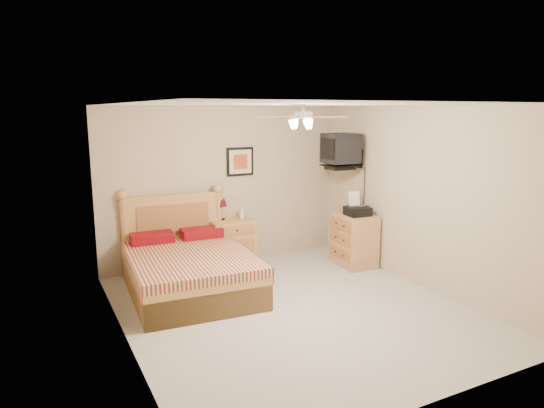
# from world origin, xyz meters

# --- Properties ---
(floor) EXTENTS (4.50, 4.50, 0.00)m
(floor) POSITION_xyz_m (0.00, 0.00, 0.00)
(floor) COLOR #A9A298
(floor) RESTS_ON ground
(ceiling) EXTENTS (4.00, 4.50, 0.04)m
(ceiling) POSITION_xyz_m (0.00, 0.00, 2.50)
(ceiling) COLOR white
(ceiling) RESTS_ON ground
(wall_back) EXTENTS (4.00, 0.04, 2.50)m
(wall_back) POSITION_xyz_m (0.00, 2.25, 1.25)
(wall_back) COLOR tan
(wall_back) RESTS_ON ground
(wall_front) EXTENTS (4.00, 0.04, 2.50)m
(wall_front) POSITION_xyz_m (0.00, -2.25, 1.25)
(wall_front) COLOR tan
(wall_front) RESTS_ON ground
(wall_left) EXTENTS (0.04, 4.50, 2.50)m
(wall_left) POSITION_xyz_m (-2.00, 0.00, 1.25)
(wall_left) COLOR tan
(wall_left) RESTS_ON ground
(wall_right) EXTENTS (0.04, 4.50, 2.50)m
(wall_right) POSITION_xyz_m (2.00, 0.00, 1.25)
(wall_right) COLOR tan
(wall_right) RESTS_ON ground
(bed) EXTENTS (1.69, 2.14, 1.32)m
(bed) POSITION_xyz_m (-0.96, 1.12, 0.66)
(bed) COLOR #C37F3D
(bed) RESTS_ON ground
(nightstand) EXTENTS (0.69, 0.53, 0.73)m
(nightstand) POSITION_xyz_m (0.00, 2.00, 0.37)
(nightstand) COLOR #C07644
(nightstand) RESTS_ON ground
(table_lamp) EXTENTS (0.24, 0.24, 0.34)m
(table_lamp) POSITION_xyz_m (-0.12, 2.09, 0.90)
(table_lamp) COLOR #500E19
(table_lamp) RESTS_ON nightstand
(lotion_bottle) EXTENTS (0.11, 0.11, 0.23)m
(lotion_bottle) POSITION_xyz_m (0.20, 2.02, 0.85)
(lotion_bottle) COLOR silver
(lotion_bottle) RESTS_ON nightstand
(framed_picture) EXTENTS (0.46, 0.04, 0.46)m
(framed_picture) POSITION_xyz_m (0.27, 2.23, 1.62)
(framed_picture) COLOR black
(framed_picture) RESTS_ON wall_back
(dresser) EXTENTS (0.54, 0.74, 0.83)m
(dresser) POSITION_xyz_m (1.73, 1.09, 0.42)
(dresser) COLOR #9F6643
(dresser) RESTS_ON ground
(fax_machine) EXTENTS (0.37, 0.39, 0.36)m
(fax_machine) POSITION_xyz_m (1.70, 0.99, 1.01)
(fax_machine) COLOR black
(fax_machine) RESTS_ON dresser
(magazine_lower) EXTENTS (0.20, 0.26, 0.02)m
(magazine_lower) POSITION_xyz_m (1.74, 1.32, 0.84)
(magazine_lower) COLOR #B1A990
(magazine_lower) RESTS_ON dresser
(magazine_upper) EXTENTS (0.31, 0.34, 0.02)m
(magazine_upper) POSITION_xyz_m (1.76, 1.33, 0.87)
(magazine_upper) COLOR gray
(magazine_upper) RESTS_ON magazine_lower
(wall_tv) EXTENTS (0.56, 0.46, 0.58)m
(wall_tv) POSITION_xyz_m (1.75, 1.34, 1.81)
(wall_tv) COLOR black
(wall_tv) RESTS_ON wall_right
(ceiling_fan) EXTENTS (1.14, 1.14, 0.28)m
(ceiling_fan) POSITION_xyz_m (0.00, -0.20, 2.36)
(ceiling_fan) COLOR silver
(ceiling_fan) RESTS_ON ceiling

